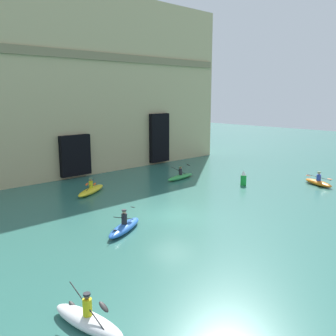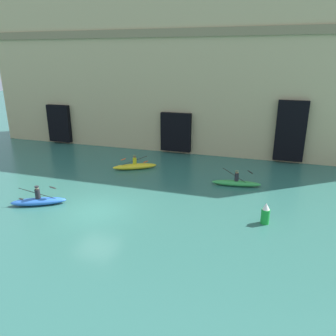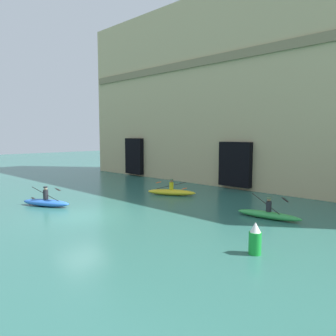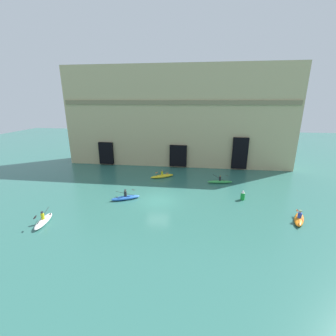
% 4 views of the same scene
% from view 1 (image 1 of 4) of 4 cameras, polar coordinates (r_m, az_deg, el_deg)
% --- Properties ---
extents(ground_plane, '(120.00, 120.00, 0.00)m').
position_cam_1_polar(ground_plane, '(22.84, 0.43, -7.20)').
color(ground_plane, '#2D665B').
extents(cliff_bluff, '(37.49, 5.53, 16.18)m').
position_cam_1_polar(cliff_bluff, '(35.13, -17.29, 12.08)').
color(cliff_bluff, tan).
rests_on(cliff_bluff, ground).
extents(kayak_white, '(1.28, 3.06, 1.23)m').
position_cam_1_polar(kayak_white, '(12.88, -12.11, -21.75)').
color(kayak_white, white).
rests_on(kayak_white, ground).
extents(kayak_orange, '(1.91, 2.96, 1.11)m').
position_cam_1_polar(kayak_orange, '(32.48, 21.93, -2.03)').
color(kayak_orange, orange).
rests_on(kayak_orange, ground).
extents(kayak_yellow, '(3.44, 2.42, 1.16)m').
position_cam_1_polar(kayak_yellow, '(28.22, -11.64, -3.32)').
color(kayak_yellow, yellow).
rests_on(kayak_yellow, ground).
extents(kayak_blue, '(3.23, 2.12, 1.21)m').
position_cam_1_polar(kayak_blue, '(20.31, -6.65, -8.91)').
color(kayak_blue, blue).
rests_on(kayak_blue, ground).
extents(kayak_green, '(3.44, 1.09, 1.26)m').
position_cam_1_polar(kayak_green, '(32.29, 1.90, -1.30)').
color(kayak_green, green).
rests_on(kayak_green, ground).
extents(marker_buoy, '(0.46, 0.46, 1.20)m').
position_cam_1_polar(marker_buoy, '(30.64, 11.43, -1.57)').
color(marker_buoy, green).
rests_on(marker_buoy, ground).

